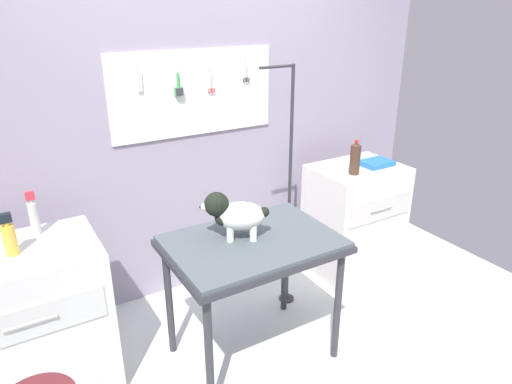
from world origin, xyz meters
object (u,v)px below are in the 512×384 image
grooming_arm (288,201)px  dog (234,214)px  soda_bottle (355,158)px  grooming_table (253,252)px  cabinet_right (354,220)px  counter_left (31,323)px  conditioner_bottle (34,216)px

grooming_arm → dog: size_ratio=4.58×
dog → soda_bottle: (1.15, 0.28, 0.05)m
dog → soda_bottle: size_ratio=1.47×
grooming_table → cabinet_right: cabinet_right is taller
grooming_arm → counter_left: bearing=179.2°
cabinet_right → soda_bottle: soda_bottle is taller
dog → counter_left: (-1.09, 0.31, -0.52)m
cabinet_right → conditioner_bottle: conditioner_bottle is taller
counter_left → conditioner_bottle: conditioner_bottle is taller
grooming_arm → soda_bottle: size_ratio=6.71×
conditioner_bottle → counter_left: bearing=-128.3°
counter_left → cabinet_right: bearing=1.7°
counter_left → grooming_table: bearing=-18.2°
grooming_arm → conditioner_bottle: 1.57m
grooming_arm → cabinet_right: 0.80m
grooming_arm → soda_bottle: 0.61m
dog → conditioner_bottle: conditioner_bottle is taller
grooming_table → soda_bottle: size_ratio=3.81×
dog → counter_left: size_ratio=0.42×
grooming_table → dog: (-0.08, 0.07, 0.23)m
counter_left → cabinet_right: (2.38, 0.07, 0.01)m
grooming_arm → conditioner_bottle: size_ratio=6.84×
counter_left → soda_bottle: soda_bottle is taller
grooming_arm → soda_bottle: (0.57, -0.01, 0.21)m
cabinet_right → conditioner_bottle: size_ratio=3.57×
cabinet_right → conditioner_bottle: bearing=177.7°
dog → conditioner_bottle: 1.08m
dog → cabinet_right: (1.29, 0.38, -0.51)m
conditioner_bottle → cabinet_right: bearing=-2.3°
conditioner_bottle → soda_bottle: soda_bottle is taller
cabinet_right → grooming_arm: bearing=-172.6°
grooming_table → counter_left: bearing=161.8°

